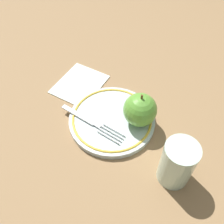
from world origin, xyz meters
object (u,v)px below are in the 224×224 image
apple_red_whole (140,110)px  drinking_glass (177,163)px  plate (112,119)px  fork (89,121)px  napkin_folded (80,84)px

apple_red_whole → drinking_glass: bearing=71.5°
plate → drinking_glass: 0.19m
plate → apple_red_whole: 0.08m
apple_red_whole → plate: bearing=-51.7°
fork → drinking_glass: (-0.04, 0.22, 0.04)m
plate → fork: size_ratio=1.18×
apple_red_whole → drinking_glass: (0.05, 0.14, -0.00)m
napkin_folded → fork: bearing=60.7°
drinking_glass → plate: bearing=-92.0°
apple_red_whole → napkin_folded: bearing=-85.6°
drinking_glass → napkin_folded: 0.35m
fork → drinking_glass: drinking_glass is taller
fork → napkin_folded: (-0.07, -0.13, -0.02)m
plate → napkin_folded: bearing=-98.8°
apple_red_whole → fork: 0.12m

